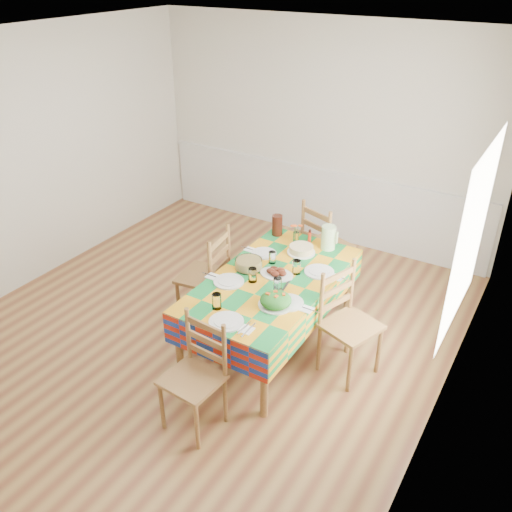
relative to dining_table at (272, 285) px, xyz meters
The scene contains 23 objects.
room 0.98m from the dining_table, 166.94° to the right, with size 4.58×5.08×2.78m.
wainscot 2.43m from the dining_table, 105.96° to the left, with size 4.41×0.06×0.92m.
window_right 1.79m from the dining_table, ahead, with size 1.40×1.40×0.00m, color white.
dining_table is the anchor object (origin of this frame).
setting_near_head 0.74m from the dining_table, 92.80° to the right, with size 0.46×0.31×0.14m.
setting_left_near 0.34m from the dining_table, 137.94° to the right, with size 0.50×0.30×0.13m.
setting_left_far 0.41m from the dining_table, 127.98° to the left, with size 0.45×0.27×0.12m.
setting_right_near 0.37m from the dining_table, 42.61° to the right, with size 0.50×0.29×0.13m.
setting_right_far 0.39m from the dining_table, 45.18° to the left, with size 0.52×0.30×0.13m.
meat_platter 0.12m from the dining_table, 82.69° to the left, with size 0.32×0.23×0.06m.
salad_platter 0.45m from the dining_table, 56.40° to the right, with size 0.29×0.29×0.12m.
pasta_bowl 0.30m from the dining_table, behind, with size 0.25×0.25×0.09m.
cake 0.57m from the dining_table, 88.95° to the left, with size 0.28×0.28×0.08m.
serving_utensils 0.19m from the dining_table, 32.32° to the right, with size 0.14×0.32×0.01m.
flower_vase 0.77m from the dining_table, 101.15° to the left, with size 0.12×0.10×0.20m.
hot_sauce 0.81m from the dining_table, 91.32° to the left, with size 0.03×0.03×0.14m, color red.
green_pitcher 0.82m from the dining_table, 76.01° to the left, with size 0.14×0.14×0.24m, color #BAE2A0.
tea_pitcher 0.89m from the dining_table, 116.31° to the left, with size 0.11×0.11×0.22m, color black.
name_card 0.91m from the dining_table, 90.28° to the right, with size 0.07×0.02×0.02m, color silver.
chair_near 1.19m from the dining_table, 89.83° to the right, with size 0.45×0.43×0.95m.
chair_far 1.18m from the dining_table, 90.80° to the left, with size 0.58×0.56×1.03m.
chair_left 0.75m from the dining_table, behind, with size 0.49×0.51×1.02m.
chair_right 0.76m from the dining_table, ahead, with size 0.55×0.56×1.01m.
Camera 1 is at (2.70, -3.48, 3.29)m, focal length 38.00 mm.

